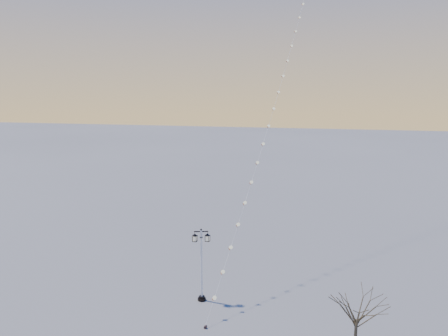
% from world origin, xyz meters
% --- Properties ---
extents(ground, '(300.00, 300.00, 0.00)m').
position_xyz_m(ground, '(0.00, 0.00, 0.00)').
color(ground, slate).
rests_on(ground, ground).
extents(street_lamp, '(1.21, 0.68, 4.92)m').
position_xyz_m(street_lamp, '(-1.26, 3.26, 2.73)').
color(street_lamp, black).
rests_on(street_lamp, ground).
extents(bare_tree, '(2.24, 2.24, 3.71)m').
position_xyz_m(bare_tree, '(8.39, -0.70, 2.58)').
color(bare_tree, '#403623').
rests_on(bare_tree, ground).
extents(kite_train, '(5.34, 34.33, 35.54)m').
position_xyz_m(kite_train, '(2.41, 16.78, 17.64)').
color(kite_train, black).
rests_on(kite_train, ground).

